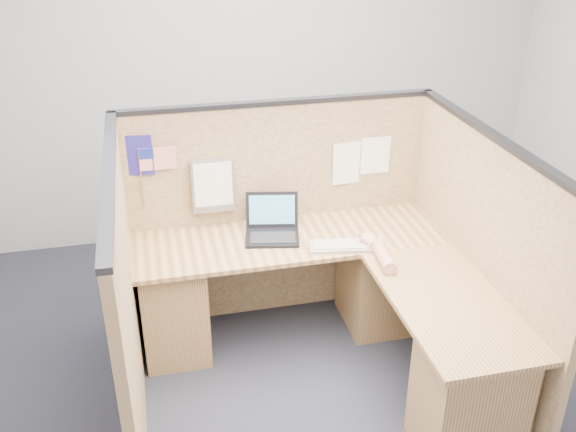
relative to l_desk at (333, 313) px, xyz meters
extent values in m
plane|color=#1E212B|center=(-0.18, -0.29, -0.39)|extent=(5.00, 5.00, 0.00)
plane|color=#A7A9AC|center=(-0.18, 1.96, 1.01)|extent=(5.00, 0.00, 5.00)
cube|color=brown|center=(-0.18, 0.71, 0.36)|extent=(2.05, 0.05, 1.50)
cube|color=#232328|center=(-0.18, 0.71, 1.12)|extent=(2.05, 0.06, 0.03)
cube|color=brown|center=(-1.18, -0.19, 0.36)|extent=(0.05, 1.80, 1.50)
cube|color=#232328|center=(-1.18, -0.19, 1.12)|extent=(0.06, 1.80, 0.03)
cube|color=brown|center=(0.82, -0.19, 0.36)|extent=(0.05, 1.80, 1.50)
cube|color=#232328|center=(0.82, -0.19, 1.12)|extent=(0.06, 1.80, 0.03)
cube|color=brown|center=(-0.18, 0.39, 0.32)|extent=(1.95, 0.60, 0.03)
cube|color=brown|center=(0.49, -0.49, 0.32)|extent=(0.60, 1.15, 0.03)
cube|color=brown|center=(-0.93, 0.39, -0.04)|extent=(0.40, 0.50, 0.70)
cube|color=brown|center=(0.42, 0.39, -0.04)|extent=(0.40, 0.50, 0.70)
cube|color=brown|center=(0.49, -0.81, -0.04)|extent=(0.50, 0.40, 0.70)
cube|color=black|center=(-0.29, 0.40, 0.35)|extent=(0.38, 0.31, 0.02)
cube|color=black|center=(-0.29, 0.56, 0.47)|extent=(0.34, 0.14, 0.22)
cube|color=#356886|center=(-0.29, 0.55, 0.47)|extent=(0.30, 0.11, 0.18)
cube|color=gray|center=(0.13, 0.19, 0.35)|extent=(0.48, 0.23, 0.02)
cube|color=silver|center=(0.13, 0.19, 0.36)|extent=(0.43, 0.19, 0.01)
ellipsoid|color=silver|center=(0.27, 0.19, 0.36)|extent=(0.12, 0.07, 0.05)
ellipsoid|color=tan|center=(0.27, 0.18, 0.39)|extent=(0.10, 0.12, 0.05)
cylinder|color=tan|center=(0.28, 0.13, 0.37)|extent=(0.07, 0.05, 0.07)
cylinder|color=tan|center=(0.29, -0.03, 0.37)|extent=(0.11, 0.29, 0.09)
cube|color=navy|center=(-1.06, 0.68, 0.86)|extent=(0.19, 0.03, 0.26)
cylinder|color=olive|center=(-1.05, 0.67, 0.71)|extent=(0.01, 0.01, 0.39)
cube|color=red|center=(-0.94, 0.67, 0.83)|extent=(0.22, 0.00, 0.14)
cube|color=navy|center=(-1.01, 0.67, 0.87)|extent=(0.09, 0.00, 0.07)
cube|color=slate|center=(-0.62, 0.66, 0.62)|extent=(0.27, 0.05, 0.35)
cube|color=white|center=(-0.62, 0.63, 0.64)|extent=(0.24, 0.01, 0.29)
cube|color=white|center=(0.29, 0.68, 0.68)|extent=(0.23, 0.03, 0.29)
cube|color=white|center=(0.47, 0.68, 0.72)|extent=(0.20, 0.01, 0.25)
camera|label=1|loc=(-0.99, -3.05, 2.29)|focal=40.00mm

